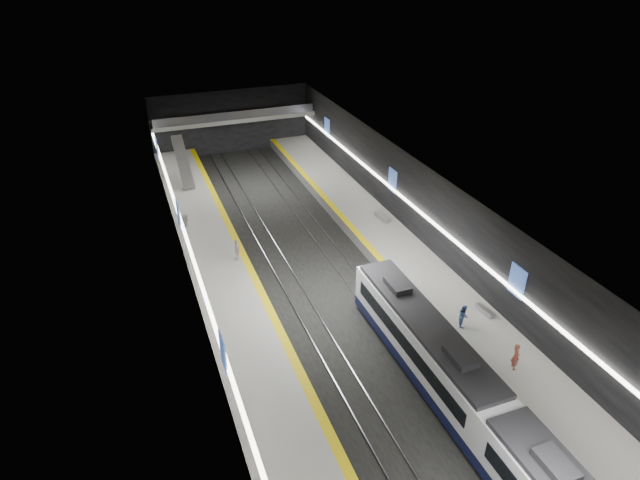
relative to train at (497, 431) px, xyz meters
name	(u,v)px	position (x,y,z in m)	size (l,w,h in m)	color
ground	(334,300)	(-2.50, 16.37, -2.20)	(70.00, 70.00, 0.00)	black
ceiling	(335,208)	(-2.50, 16.37, 5.80)	(20.00, 70.00, 0.04)	beige
wall_left	(198,283)	(-12.50, 16.37, 1.80)	(0.04, 70.00, 8.00)	black
wall_right	(451,233)	(7.50, 16.37, 1.80)	(0.04, 70.00, 8.00)	black
wall_back	(231,122)	(-2.50, 51.37, 1.80)	(20.00, 0.04, 8.00)	black
platform_left	(238,316)	(-10.00, 16.37, -1.70)	(5.00, 70.00, 1.00)	slate
tile_surface_left	(238,311)	(-10.00, 16.37, -1.19)	(5.00, 70.00, 0.02)	#AEAEA9
tactile_strip_left	(267,304)	(-7.80, 16.37, -1.18)	(0.60, 70.00, 0.02)	yellow
platform_right	(419,276)	(5.00, 16.37, -1.70)	(5.00, 70.00, 1.00)	slate
tile_surface_right	(420,271)	(5.00, 16.37, -1.19)	(5.00, 70.00, 0.02)	#AEAEA9
tactile_strip_right	(396,276)	(2.80, 16.37, -1.18)	(0.60, 70.00, 0.02)	yellow
rails	(334,300)	(-2.50, 16.37, -2.14)	(6.52, 70.00, 0.12)	gray
train	(497,431)	(0.00, 0.00, 0.00)	(2.69, 30.04, 3.60)	#0E1234
ad_posters	(330,244)	(-2.50, 17.37, 2.30)	(19.94, 53.50, 2.20)	#3D61B8
cove_light_left	(202,285)	(-12.30, 16.37, 1.60)	(0.25, 68.60, 0.12)	white
cove_light_right	(449,236)	(7.30, 16.37, 1.60)	(0.25, 68.60, 0.12)	white
mezzanine_bridge	(234,118)	(-2.50, 49.30, 2.84)	(20.00, 3.00, 1.50)	gray
escalator	(183,162)	(-10.00, 42.37, 0.70)	(1.20, 8.00, 0.60)	#99999E
bench_left_far	(185,221)	(-11.55, 31.52, -0.99)	(0.47, 1.70, 0.42)	#99999E
bench_right_near	(485,311)	(6.57, 9.89, -1.00)	(0.45, 1.61, 0.39)	#99999E
bench_right_far	(383,217)	(6.21, 25.55, -0.96)	(0.53, 1.92, 0.47)	#99999E
passenger_right_a	(516,357)	(4.84, 4.52, -0.26)	(0.68, 0.45, 1.87)	#AF5141
passenger_right_b	(463,316)	(4.21, 9.24, -0.35)	(0.82, 0.64, 1.69)	#4A69A1
passenger_left_a	(237,250)	(-8.41, 23.27, -0.24)	(1.12, 0.47, 1.92)	beige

